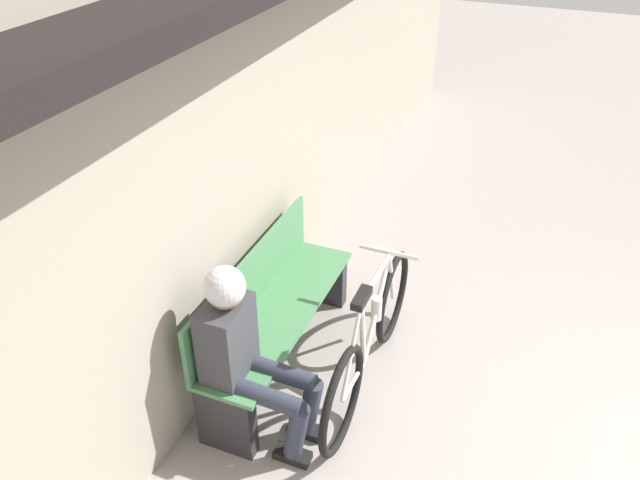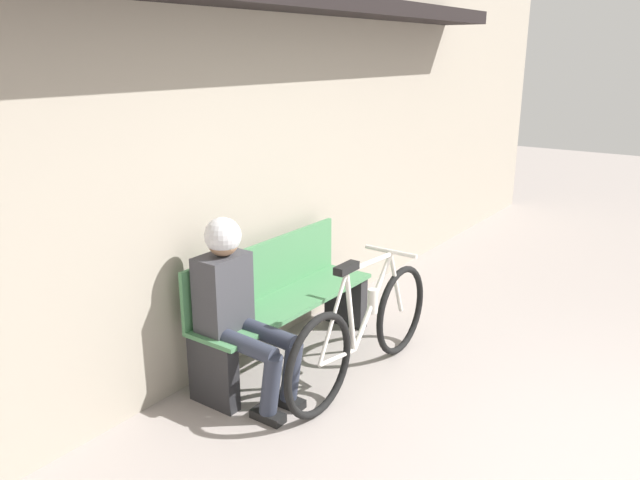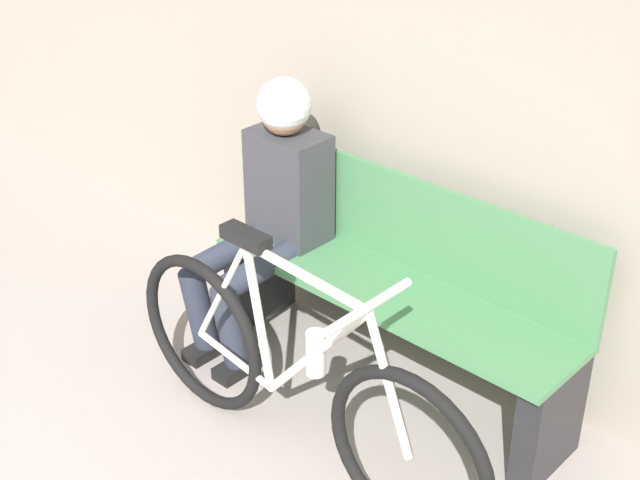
# 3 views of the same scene
# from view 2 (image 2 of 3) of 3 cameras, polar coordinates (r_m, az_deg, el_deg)

# --- Properties ---
(storefront_wall) EXTENTS (12.00, 0.56, 3.20)m
(storefront_wall) POSITION_cam_2_polar(r_m,az_deg,el_deg) (4.27, -8.77, 9.82)
(storefront_wall) COLOR #9E9384
(storefront_wall) RESTS_ON ground_plane
(park_bench_near) EXTENTS (1.63, 0.42, 0.87)m
(park_bench_near) POSITION_cam_2_polar(r_m,az_deg,el_deg) (4.54, -3.49, -6.00)
(park_bench_near) COLOR #477F51
(park_bench_near) RESTS_ON ground_plane
(bicycle) EXTENTS (1.71, 0.40, 0.91)m
(bicycle) POSITION_cam_2_polar(r_m,az_deg,el_deg) (4.25, 4.06, -8.27)
(bicycle) COLOR black
(bicycle) RESTS_ON ground_plane
(person_seated) EXTENTS (0.34, 0.66, 1.20)m
(person_seated) POSITION_cam_2_polar(r_m,az_deg,el_deg) (3.94, -7.68, -5.33)
(person_seated) COLOR #2D3342
(person_seated) RESTS_ON ground_plane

